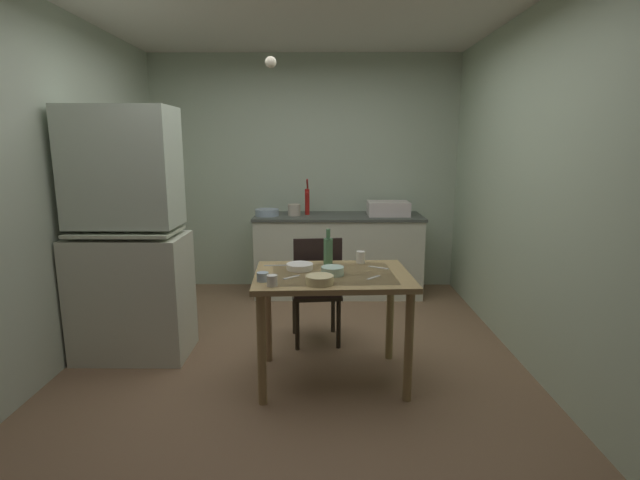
{
  "coord_description": "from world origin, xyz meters",
  "views": [
    {
      "loc": [
        0.21,
        -3.38,
        1.63
      ],
      "look_at": [
        0.18,
        0.22,
        0.91
      ],
      "focal_mm": 26.61,
      "sensor_mm": 36.0,
      "label": 1
    }
  ],
  "objects_px": {
    "mixing_bowl_counter": "(267,212)",
    "mug_tall": "(361,257)",
    "hutch_cabinet": "(128,244)",
    "dining_table": "(332,289)",
    "sink_basin": "(388,208)",
    "serving_bowl_wide": "(300,267)",
    "glass_bottle": "(328,250)",
    "hand_pump": "(307,199)",
    "chair_far_side": "(316,288)"
  },
  "relations": [
    {
      "from": "dining_table",
      "to": "serving_bowl_wide",
      "type": "height_order",
      "value": "serving_bowl_wide"
    },
    {
      "from": "hutch_cabinet",
      "to": "mug_tall",
      "type": "xyz_separation_m",
      "value": [
        1.76,
        -0.1,
        -0.08
      ]
    },
    {
      "from": "sink_basin",
      "to": "mixing_bowl_counter",
      "type": "relative_size",
      "value": 1.73
    },
    {
      "from": "serving_bowl_wide",
      "to": "hutch_cabinet",
      "type": "bearing_deg",
      "value": 167.67
    },
    {
      "from": "hand_pump",
      "to": "mug_tall",
      "type": "bearing_deg",
      "value": -75.51
    },
    {
      "from": "hutch_cabinet",
      "to": "serving_bowl_wide",
      "type": "distance_m",
      "value": 1.35
    },
    {
      "from": "sink_basin",
      "to": "glass_bottle",
      "type": "bearing_deg",
      "value": -111.03
    },
    {
      "from": "serving_bowl_wide",
      "to": "glass_bottle",
      "type": "height_order",
      "value": "glass_bottle"
    },
    {
      "from": "sink_basin",
      "to": "hand_pump",
      "type": "height_order",
      "value": "hand_pump"
    },
    {
      "from": "dining_table",
      "to": "glass_bottle",
      "type": "xyz_separation_m",
      "value": [
        -0.03,
        0.26,
        0.22
      ]
    },
    {
      "from": "mixing_bowl_counter",
      "to": "dining_table",
      "type": "bearing_deg",
      "value": -71.02
    },
    {
      "from": "hutch_cabinet",
      "to": "sink_basin",
      "type": "bearing_deg",
      "value": 36.17
    },
    {
      "from": "dining_table",
      "to": "glass_bottle",
      "type": "height_order",
      "value": "glass_bottle"
    },
    {
      "from": "serving_bowl_wide",
      "to": "glass_bottle",
      "type": "bearing_deg",
      "value": 36.04
    },
    {
      "from": "serving_bowl_wide",
      "to": "dining_table",
      "type": "bearing_deg",
      "value": -25.99
    },
    {
      "from": "hutch_cabinet",
      "to": "dining_table",
      "type": "bearing_deg",
      "value": -14.49
    },
    {
      "from": "mixing_bowl_counter",
      "to": "glass_bottle",
      "type": "distance_m",
      "value": 1.81
    },
    {
      "from": "hand_pump",
      "to": "dining_table",
      "type": "height_order",
      "value": "hand_pump"
    },
    {
      "from": "dining_table",
      "to": "mug_tall",
      "type": "distance_m",
      "value": 0.4
    },
    {
      "from": "glass_bottle",
      "to": "chair_far_side",
      "type": "bearing_deg",
      "value": 104.83
    },
    {
      "from": "hutch_cabinet",
      "to": "dining_table",
      "type": "height_order",
      "value": "hutch_cabinet"
    },
    {
      "from": "mixing_bowl_counter",
      "to": "hutch_cabinet",
      "type": "bearing_deg",
      "value": -119.46
    },
    {
      "from": "mug_tall",
      "to": "hutch_cabinet",
      "type": "bearing_deg",
      "value": 176.61
    },
    {
      "from": "sink_basin",
      "to": "mug_tall",
      "type": "bearing_deg",
      "value": -104.13
    },
    {
      "from": "chair_far_side",
      "to": "serving_bowl_wide",
      "type": "relative_size",
      "value": 4.91
    },
    {
      "from": "hand_pump",
      "to": "serving_bowl_wide",
      "type": "xyz_separation_m",
      "value": [
        0.01,
        -1.93,
        -0.26
      ]
    },
    {
      "from": "serving_bowl_wide",
      "to": "glass_bottle",
      "type": "xyz_separation_m",
      "value": [
        0.2,
        0.15,
        0.08
      ]
    },
    {
      "from": "dining_table",
      "to": "serving_bowl_wide",
      "type": "xyz_separation_m",
      "value": [
        -0.23,
        0.11,
        0.13
      ]
    },
    {
      "from": "mug_tall",
      "to": "glass_bottle",
      "type": "xyz_separation_m",
      "value": [
        -0.24,
        -0.04,
        0.06
      ]
    },
    {
      "from": "sink_basin",
      "to": "hand_pump",
      "type": "xyz_separation_m",
      "value": [
        -0.88,
        0.05,
        0.09
      ]
    },
    {
      "from": "mixing_bowl_counter",
      "to": "mug_tall",
      "type": "height_order",
      "value": "mixing_bowl_counter"
    },
    {
      "from": "chair_far_side",
      "to": "mug_tall",
      "type": "xyz_separation_m",
      "value": [
        0.33,
        -0.3,
        0.34
      ]
    },
    {
      "from": "chair_far_side",
      "to": "glass_bottle",
      "type": "relative_size",
      "value": 3.51
    },
    {
      "from": "hutch_cabinet",
      "to": "glass_bottle",
      "type": "bearing_deg",
      "value": -5.31
    },
    {
      "from": "mixing_bowl_counter",
      "to": "dining_table",
      "type": "distance_m",
      "value": 2.07
    },
    {
      "from": "chair_far_side",
      "to": "sink_basin",
      "type": "bearing_deg",
      "value": 61.48
    },
    {
      "from": "sink_basin",
      "to": "dining_table",
      "type": "relative_size",
      "value": 0.4
    },
    {
      "from": "mixing_bowl_counter",
      "to": "mug_tall",
      "type": "xyz_separation_m",
      "value": [
        0.88,
        -1.65,
        -0.1
      ]
    },
    {
      "from": "chair_far_side",
      "to": "serving_bowl_wide",
      "type": "bearing_deg",
      "value": -102.78
    },
    {
      "from": "sink_basin",
      "to": "mug_tall",
      "type": "relative_size",
      "value": 4.94
    },
    {
      "from": "sink_basin",
      "to": "chair_far_side",
      "type": "xyz_separation_m",
      "value": [
        -0.76,
        -1.4,
        -0.48
      ]
    },
    {
      "from": "hand_pump",
      "to": "glass_bottle",
      "type": "xyz_separation_m",
      "value": [
        0.21,
        -1.78,
        -0.17
      ]
    },
    {
      "from": "chair_far_side",
      "to": "glass_bottle",
      "type": "height_order",
      "value": "glass_bottle"
    },
    {
      "from": "glass_bottle",
      "to": "mixing_bowl_counter",
      "type": "bearing_deg",
      "value": 110.83
    },
    {
      "from": "hutch_cabinet",
      "to": "serving_bowl_wide",
      "type": "xyz_separation_m",
      "value": [
        1.31,
        -0.29,
        -0.1
      ]
    },
    {
      "from": "hand_pump",
      "to": "serving_bowl_wide",
      "type": "height_order",
      "value": "hand_pump"
    },
    {
      "from": "sink_basin",
      "to": "hutch_cabinet",
      "type": "bearing_deg",
      "value": -143.83
    },
    {
      "from": "dining_table",
      "to": "chair_far_side",
      "type": "relative_size",
      "value": 1.19
    },
    {
      "from": "hand_pump",
      "to": "dining_table",
      "type": "bearing_deg",
      "value": -83.33
    },
    {
      "from": "sink_basin",
      "to": "serving_bowl_wide",
      "type": "distance_m",
      "value": 2.08
    }
  ]
}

